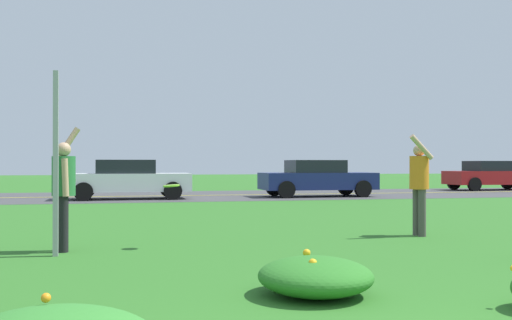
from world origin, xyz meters
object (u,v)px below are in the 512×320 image
car_red_rightmost (491,175)px  frisbee_lime (171,186)px  person_thrower_green_shirt (64,186)px  car_navy_center_right (317,178)px  car_white_center_left (128,179)px  sign_post_near_path (56,163)px  person_catcher_orange_shirt (419,181)px

car_red_rightmost → frisbee_lime: bearing=-135.7°
person_thrower_green_shirt → frisbee_lime: 1.58m
car_navy_center_right → person_thrower_green_shirt: bearing=-122.8°
frisbee_lime → car_white_center_left: (-0.40, 13.28, -0.22)m
sign_post_near_path → car_red_rightmost: 25.81m
person_thrower_green_shirt → car_white_center_left: (1.18, 13.26, -0.23)m
sign_post_near_path → frisbee_lime: bearing=14.0°
car_red_rightmost → car_white_center_left: bearing=-168.3°
sign_post_near_path → car_white_center_left: size_ratio=0.58×
person_thrower_green_shirt → car_red_rightmost: size_ratio=0.41×
car_white_center_left → car_navy_center_right: 7.37m
person_thrower_green_shirt → car_navy_center_right: size_ratio=0.41×
car_navy_center_right → car_red_rightmost: size_ratio=1.00×
sign_post_near_path → frisbee_lime: size_ratio=10.28×
person_thrower_green_shirt → car_navy_center_right: person_thrower_green_shirt is taller
car_white_center_left → car_red_rightmost: bearing=11.7°
person_thrower_green_shirt → car_white_center_left: 13.31m
person_catcher_orange_shirt → car_red_rightmost: bearing=51.8°
car_white_center_left → car_navy_center_right: size_ratio=1.00×
frisbee_lime → car_navy_center_right: (6.97, 13.28, -0.22)m
person_catcher_orange_shirt → car_white_center_left: size_ratio=0.40×
person_catcher_orange_shirt → frisbee_lime: bearing=-173.0°
person_thrower_green_shirt → car_navy_center_right: 15.78m
frisbee_lime → car_red_rightmost: size_ratio=0.06×
car_red_rightmost → person_catcher_orange_shirt: bearing=-128.2°
sign_post_near_path → person_thrower_green_shirt: sign_post_near_path is taller
frisbee_lime → car_white_center_left: car_white_center_left is taller
car_red_rightmost → sign_post_near_path: bearing=-137.6°
sign_post_near_path → frisbee_lime: sign_post_near_path is taller
frisbee_lime → car_navy_center_right: size_ratio=0.06×
car_red_rightmost → person_thrower_green_shirt: bearing=-138.2°
person_catcher_orange_shirt → car_red_rightmost: 20.91m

